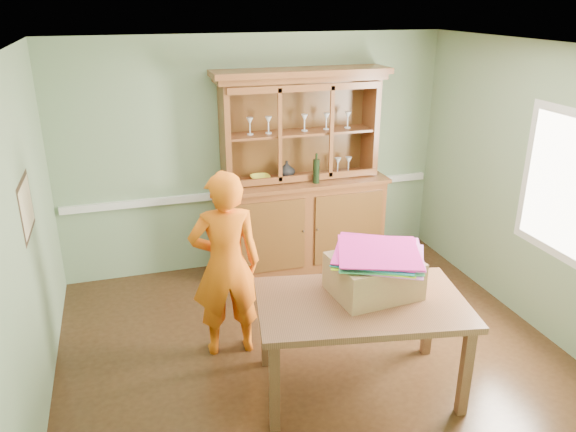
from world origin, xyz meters
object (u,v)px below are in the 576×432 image
object	(u,v)px
china_hutch	(301,201)
dining_table	(361,312)
person	(226,265)
cardboard_box	(374,276)

from	to	relation	value
china_hutch	dining_table	xyz separation A→B (m)	(-0.27, -2.36, -0.09)
dining_table	person	size ratio (longest dim) A/B	1.04
person	china_hutch	bearing A→B (deg)	-124.73
dining_table	person	world-z (taller)	person
china_hutch	cardboard_box	bearing A→B (deg)	-93.32
cardboard_box	person	distance (m)	1.30
china_hutch	dining_table	distance (m)	2.38
cardboard_box	person	world-z (taller)	person
china_hutch	dining_table	world-z (taller)	china_hutch
china_hutch	person	xyz separation A→B (m)	(-1.19, -1.51, 0.05)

